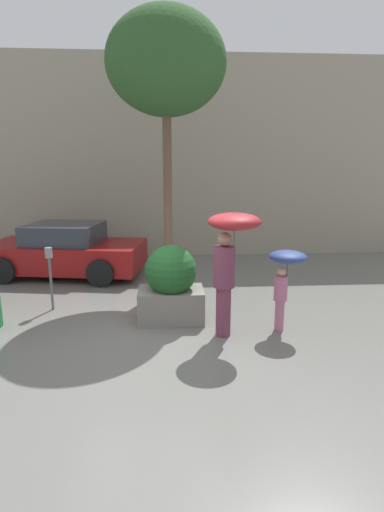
{
  "coord_description": "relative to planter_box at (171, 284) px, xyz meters",
  "views": [
    {
      "loc": [
        0.38,
        -6.07,
        2.8
      ],
      "look_at": [
        0.88,
        1.6,
        1.05
      ],
      "focal_mm": 28.0,
      "sensor_mm": 36.0,
      "label": 1
    }
  ],
  "objects": [
    {
      "name": "person_adult",
      "position": [
        0.94,
        -0.76,
        0.82
      ],
      "size": [
        0.85,
        0.85,
        2.08
      ],
      "rotation": [
        0.0,
        0.0,
        -0.49
      ],
      "color": "brown",
      "rests_on": "ground"
    },
    {
      "name": "parked_car_near",
      "position": [
        -2.68,
        3.34,
        -0.06
      ],
      "size": [
        4.16,
        2.53,
        1.35
      ],
      "rotation": [
        0.0,
        0.0,
        1.41
      ],
      "color": "maroon",
      "rests_on": "ground"
    },
    {
      "name": "ground_plane",
      "position": [
        -0.45,
        -0.88,
        -0.69
      ],
      "size": [
        40.0,
        40.0,
        0.0
      ],
      "primitive_type": "plane",
      "color": "slate"
    },
    {
      "name": "building_facade",
      "position": [
        -0.45,
        5.62,
        2.31
      ],
      "size": [
        18.0,
        0.3,
        6.0
      ],
      "color": "#9E937F",
      "rests_on": "ground"
    },
    {
      "name": "street_tree",
      "position": [
        -0.03,
        2.01,
        4.15
      ],
      "size": [
        2.52,
        2.52,
        5.94
      ],
      "color": "brown",
      "rests_on": "ground"
    },
    {
      "name": "planter_box",
      "position": [
        0.0,
        0.0,
        0.0
      ],
      "size": [
        1.18,
        0.93,
        1.42
      ],
      "color": "gray",
      "rests_on": "ground"
    },
    {
      "name": "parking_meter",
      "position": [
        -2.34,
        0.71,
        0.21
      ],
      "size": [
        0.14,
        0.14,
        1.26
      ],
      "color": "#595B60",
      "rests_on": "ground"
    },
    {
      "name": "person_child",
      "position": [
        1.93,
        -0.55,
        0.39
      ],
      "size": [
        0.64,
        0.64,
        1.4
      ],
      "rotation": [
        0.0,
        0.0,
        0.26
      ],
      "color": "#B76684",
      "rests_on": "ground"
    }
  ]
}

